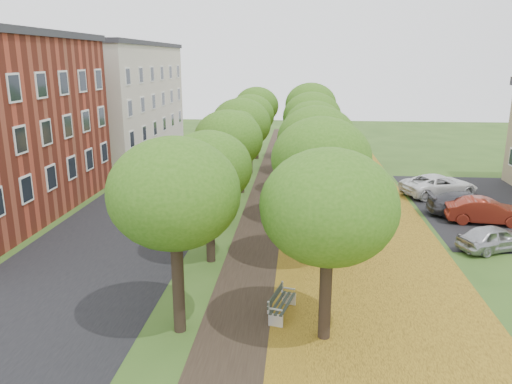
% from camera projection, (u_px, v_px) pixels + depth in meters
% --- Properties ---
extents(ground, '(120.00, 120.00, 0.00)m').
position_uv_depth(ground, '(245.00, 333.00, 16.60)').
color(ground, '#2D4C19').
rests_on(ground, ground).
extents(street_asphalt, '(8.00, 70.00, 0.01)m').
position_uv_depth(street_asphalt, '(153.00, 203.00, 31.66)').
color(street_asphalt, black).
rests_on(street_asphalt, ground).
extents(footpath, '(3.20, 70.00, 0.01)m').
position_uv_depth(footpath, '(271.00, 206.00, 31.03)').
color(footpath, black).
rests_on(footpath, ground).
extents(leaf_verge, '(7.50, 70.00, 0.01)m').
position_uv_depth(leaf_verge, '(352.00, 208.00, 30.61)').
color(leaf_verge, '#B28620').
rests_on(leaf_verge, ground).
extents(parking_lot, '(9.00, 16.00, 0.01)m').
position_uv_depth(parking_lot, '(489.00, 206.00, 30.86)').
color(parking_lot, black).
rests_on(parking_lot, ground).
extents(tree_row_west, '(4.15, 34.15, 6.38)m').
position_uv_depth(tree_row_west, '(235.00, 132.00, 30.03)').
color(tree_row_west, black).
rests_on(tree_row_west, ground).
extents(tree_row_east, '(4.15, 34.15, 6.38)m').
position_uv_depth(tree_row_east, '(315.00, 133.00, 29.63)').
color(tree_row_east, black).
rests_on(tree_row_east, ground).
extents(building_cream, '(10.30, 20.30, 10.40)m').
position_uv_depth(building_cream, '(108.00, 98.00, 48.44)').
color(building_cream, beige).
rests_on(building_cream, ground).
extents(bench, '(0.97, 1.92, 0.87)m').
position_uv_depth(bench, '(281.00, 303.00, 17.69)').
color(bench, '#252F29').
rests_on(bench, ground).
extents(car_silver, '(3.94, 2.83, 1.25)m').
position_uv_depth(car_silver, '(495.00, 238.00, 23.63)').
color(car_silver, '#B1B1B6').
rests_on(car_silver, ground).
extents(car_red, '(4.39, 1.92, 1.40)m').
position_uv_depth(car_red, '(485.00, 211.00, 27.57)').
color(car_red, maroon).
rests_on(car_red, ground).
extents(car_grey, '(4.61, 1.89, 1.33)m').
position_uv_depth(car_grey, '(468.00, 205.00, 28.90)').
color(car_grey, '#35353A').
rests_on(car_grey, ground).
extents(car_white, '(5.66, 4.16, 1.43)m').
position_uv_depth(car_white, '(439.00, 185.00, 33.15)').
color(car_white, silver).
rests_on(car_white, ground).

